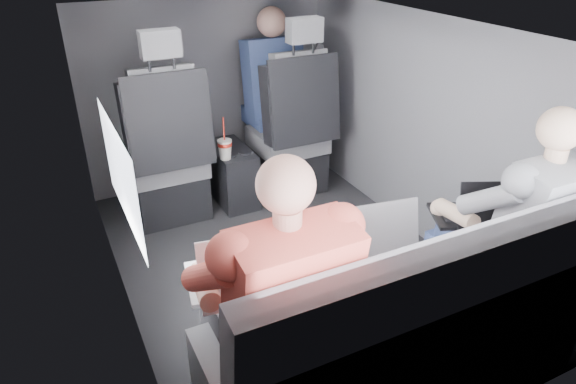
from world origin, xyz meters
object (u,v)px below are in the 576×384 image
front_seat_right (291,139)px  rear_bench (405,340)px  laptop_silver (360,240)px  laptop_black (479,213)px  front_seat_left (167,162)px  soda_cup (225,148)px  center_console (232,174)px  passenger_rear_right (512,228)px  passenger_rear_left (273,303)px  laptop_white (242,274)px  passenger_front_right (273,82)px

front_seat_right → rear_bench: size_ratio=0.79×
laptop_silver → laptop_black: size_ratio=0.96×
laptop_black → front_seat_left: bearing=120.8°
soda_cup → laptop_silver: laptop_silver is taller
front_seat_right → front_seat_left: bearing=180.0°
center_console → passenger_rear_right: passenger_rear_right is taller
passenger_rear_left → passenger_rear_right: (1.14, 0.00, -0.01)m
front_seat_left → laptop_silver: front_seat_left is taller
front_seat_left → soda_cup: front_seat_left is taller
rear_bench → soda_cup: bearing=92.9°
front_seat_right → center_console: bearing=174.9°
laptop_white → passenger_front_right: size_ratio=0.48×
rear_bench → passenger_front_right: 2.25m
laptop_silver → passenger_rear_right: 0.69m
passenger_rear_right → laptop_silver: bearing=164.5°
laptop_silver → passenger_front_right: bearing=75.6°
soda_cup → laptop_silver: size_ratio=0.72×
front_seat_left → laptop_white: size_ratio=3.10×
front_seat_right → laptop_white: 1.94m
laptop_white → laptop_black: laptop_white is taller
laptop_black → passenger_rear_right: passenger_rear_right is taller
front_seat_left → passenger_rear_right: front_seat_left is taller
center_console → passenger_front_right: size_ratio=0.56×
passenger_front_right → soda_cup: bearing=-144.5°
laptop_white → front_seat_left: bearing=85.7°
laptop_silver → laptop_black: bearing=-4.4°
front_seat_right → laptop_silver: bearing=-107.3°
laptop_black → rear_bench: bearing=-156.9°
rear_bench → soda_cup: rear_bench is taller
rear_bench → passenger_front_right: size_ratio=1.88×
center_console → soda_cup: (-0.09, -0.15, 0.27)m
laptop_silver → passenger_rear_right: size_ratio=0.34×
rear_bench → soda_cup: (-0.09, 1.79, 0.16)m
soda_cup → laptop_silver: 1.52m
front_seat_right → passenger_front_right: passenger_front_right is taller
passenger_rear_right → passenger_front_right: (-0.18, 2.06, 0.14)m
front_seat_left → rear_bench: bearing=-76.7°
center_console → rear_bench: size_ratio=0.30×
passenger_rear_right → soda_cup: bearing=112.3°
soda_cup → passenger_rear_left: size_ratio=0.24×
laptop_silver → passenger_rear_left: passenger_rear_left is taller
soda_cup → passenger_front_right: 0.70m
front_seat_left → front_seat_right: same height
center_console → passenger_rear_right: size_ratio=0.41×
rear_bench → laptop_black: size_ratio=3.85×
passenger_rear_left → soda_cup: bearing=75.4°
front_seat_left → rear_bench: 1.96m
front_seat_left → laptop_silver: (0.39, -1.62, 0.24)m
center_console → rear_bench: 1.94m
laptop_white → laptop_silver: 0.52m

